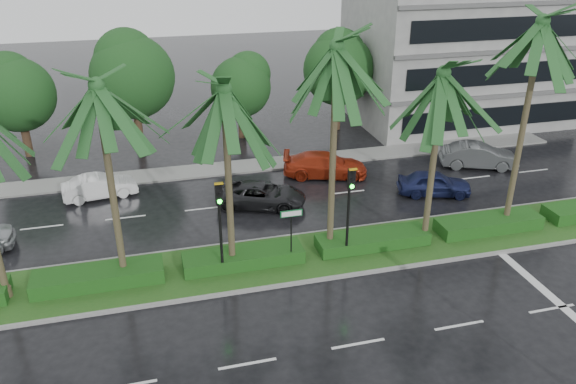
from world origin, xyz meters
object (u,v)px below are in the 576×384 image
object	(u,v)px
street_sign	(291,223)
car_blue	(434,183)
car_red	(325,165)
signal_median_left	(220,215)
car_white	(100,186)
car_grey	(478,156)
car_darkgrey	(261,195)

from	to	relation	value
street_sign	car_blue	size ratio (longest dim) A/B	0.66
car_red	car_blue	size ratio (longest dim) A/B	1.24
signal_median_left	car_white	xyz separation A→B (m)	(-5.29, 9.54, -2.36)
car_red	car_grey	distance (m)	9.57
signal_median_left	car_darkgrey	xyz separation A→B (m)	(2.99, 6.27, -2.35)
car_white	car_grey	xyz separation A→B (m)	(22.29, -1.42, 0.11)
car_darkgrey	car_white	bearing A→B (deg)	89.02
street_sign	car_grey	bearing A→B (deg)	29.55
car_red	car_white	bearing A→B (deg)	104.97
car_darkgrey	signal_median_left	bearing A→B (deg)	175.06
street_sign	car_darkgrey	xyz separation A→B (m)	(-0.01, 6.08, -1.47)
car_white	car_blue	distance (m)	18.30
signal_median_left	street_sign	world-z (taller)	signal_median_left
street_sign	car_darkgrey	size ratio (longest dim) A/B	0.55
street_sign	car_grey	distance (m)	16.15
car_white	car_darkgrey	bearing A→B (deg)	-120.66
car_white	car_darkgrey	xyz separation A→B (m)	(8.28, -3.27, 0.01)
car_darkgrey	car_grey	world-z (taller)	car_grey
street_sign	car_white	size ratio (longest dim) A/B	0.67
street_sign	car_grey	world-z (taller)	street_sign
signal_median_left	street_sign	size ratio (longest dim) A/B	1.68
street_sign	car_darkgrey	bearing A→B (deg)	90.08
street_sign	car_darkgrey	world-z (taller)	street_sign
car_blue	car_grey	distance (m)	5.34
car_grey	car_red	bearing A→B (deg)	104.69
street_sign	car_red	size ratio (longest dim) A/B	0.53
signal_median_left	car_darkgrey	bearing A→B (deg)	64.48
car_darkgrey	car_blue	distance (m)	9.56
car_darkgrey	car_blue	xyz separation A→B (m)	(9.51, -1.02, 0.02)
car_darkgrey	car_grey	xyz separation A→B (m)	(14.01, 1.85, 0.10)
signal_median_left	car_red	size ratio (longest dim) A/B	0.89
car_blue	car_grey	world-z (taller)	car_grey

